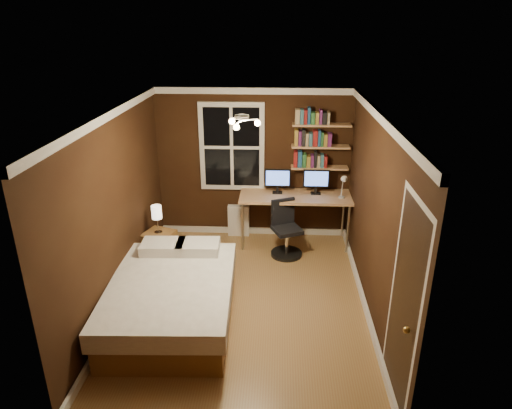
{
  "coord_description": "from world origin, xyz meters",
  "views": [
    {
      "loc": [
        0.42,
        -5.14,
        3.49
      ],
      "look_at": [
        0.13,
        0.45,
        1.2
      ],
      "focal_mm": 32.0,
      "sensor_mm": 36.0,
      "label": 1
    }
  ],
  "objects_px": {
    "monitor_left": "(278,181)",
    "office_chair": "(286,235)",
    "nightstand": "(160,248)",
    "desk_lamp": "(343,186)",
    "bedside_lamp": "(157,219)",
    "bed": "(172,298)",
    "monitor_right": "(316,182)",
    "radiator": "(239,220)",
    "desk": "(295,199)"
  },
  "relations": [
    {
      "from": "radiator",
      "to": "monitor_left",
      "type": "height_order",
      "value": "monitor_left"
    },
    {
      "from": "radiator",
      "to": "monitor_left",
      "type": "distance_m",
      "value": 1.04
    },
    {
      "from": "nightstand",
      "to": "bedside_lamp",
      "type": "relative_size",
      "value": 1.19
    },
    {
      "from": "bedside_lamp",
      "to": "monitor_left",
      "type": "distance_m",
      "value": 2.01
    },
    {
      "from": "monitor_left",
      "to": "bed",
      "type": "bearing_deg",
      "value": -119.04
    },
    {
      "from": "nightstand",
      "to": "desk_lamp",
      "type": "relative_size",
      "value": 1.17
    },
    {
      "from": "bedside_lamp",
      "to": "desk_lamp",
      "type": "height_order",
      "value": "desk_lamp"
    },
    {
      "from": "bedside_lamp",
      "to": "monitor_left",
      "type": "height_order",
      "value": "monitor_left"
    },
    {
      "from": "bed",
      "to": "office_chair",
      "type": "bearing_deg",
      "value": 48.99
    },
    {
      "from": "monitor_left",
      "to": "office_chair",
      "type": "xyz_separation_m",
      "value": [
        0.15,
        -0.5,
        -0.72
      ]
    },
    {
      "from": "bedside_lamp",
      "to": "office_chair",
      "type": "relative_size",
      "value": 0.49
    },
    {
      "from": "monitor_right",
      "to": "radiator",
      "type": "bearing_deg",
      "value": 172.73
    },
    {
      "from": "radiator",
      "to": "monitor_right",
      "type": "distance_m",
      "value": 1.51
    },
    {
      "from": "radiator",
      "to": "bed",
      "type": "bearing_deg",
      "value": -103.94
    },
    {
      "from": "radiator",
      "to": "monitor_right",
      "type": "bearing_deg",
      "value": -7.27
    },
    {
      "from": "nightstand",
      "to": "desk_lamp",
      "type": "xyz_separation_m",
      "value": [
        2.79,
        0.65,
        0.81
      ]
    },
    {
      "from": "nightstand",
      "to": "desk",
      "type": "distance_m",
      "value": 2.27
    },
    {
      "from": "desk",
      "to": "nightstand",
      "type": "bearing_deg",
      "value": -158.7
    },
    {
      "from": "desk",
      "to": "office_chair",
      "type": "distance_m",
      "value": 0.63
    },
    {
      "from": "radiator",
      "to": "office_chair",
      "type": "xyz_separation_m",
      "value": [
        0.8,
        -0.66,
        0.06
      ]
    },
    {
      "from": "bedside_lamp",
      "to": "radiator",
      "type": "relative_size",
      "value": 0.8
    },
    {
      "from": "nightstand",
      "to": "monitor_left",
      "type": "relative_size",
      "value": 1.23
    },
    {
      "from": "bed",
      "to": "desk",
      "type": "distance_m",
      "value": 2.73
    },
    {
      "from": "monitor_left",
      "to": "bedside_lamp",
      "type": "bearing_deg",
      "value": -153.22
    },
    {
      "from": "office_chair",
      "to": "radiator",
      "type": "bearing_deg",
      "value": 116.76
    },
    {
      "from": "monitor_left",
      "to": "monitor_right",
      "type": "xyz_separation_m",
      "value": [
        0.62,
        0.0,
        0.0
      ]
    },
    {
      "from": "bedside_lamp",
      "to": "monitor_left",
      "type": "xyz_separation_m",
      "value": [
        1.77,
        0.89,
        0.32
      ]
    },
    {
      "from": "bed",
      "to": "desk_lamp",
      "type": "relative_size",
      "value": 4.77
    },
    {
      "from": "nightstand",
      "to": "monitor_right",
      "type": "distance_m",
      "value": 2.67
    },
    {
      "from": "bed",
      "to": "bedside_lamp",
      "type": "xyz_separation_m",
      "value": [
        -0.51,
        1.38,
        0.44
      ]
    },
    {
      "from": "bed",
      "to": "nightstand",
      "type": "relative_size",
      "value": 4.07
    },
    {
      "from": "bed",
      "to": "monitor_left",
      "type": "height_order",
      "value": "monitor_left"
    },
    {
      "from": "desk_lamp",
      "to": "office_chair",
      "type": "xyz_separation_m",
      "value": [
        -0.87,
        -0.26,
        -0.74
      ]
    },
    {
      "from": "bedside_lamp",
      "to": "office_chair",
      "type": "xyz_separation_m",
      "value": [
        1.92,
        0.39,
        -0.4
      ]
    },
    {
      "from": "desk_lamp",
      "to": "radiator",
      "type": "bearing_deg",
      "value": 166.36
    },
    {
      "from": "nightstand",
      "to": "office_chair",
      "type": "height_order",
      "value": "office_chair"
    },
    {
      "from": "nightstand",
      "to": "desk_lamp",
      "type": "bearing_deg",
      "value": 32.39
    },
    {
      "from": "nightstand",
      "to": "bedside_lamp",
      "type": "distance_m",
      "value": 0.48
    },
    {
      "from": "desk",
      "to": "radiator",
      "type": "bearing_deg",
      "value": 165.09
    },
    {
      "from": "monitor_left",
      "to": "desk_lamp",
      "type": "xyz_separation_m",
      "value": [
        1.02,
        -0.24,
        0.02
      ]
    },
    {
      "from": "monitor_right",
      "to": "office_chair",
      "type": "distance_m",
      "value": 1.0
    },
    {
      "from": "bedside_lamp",
      "to": "monitor_right",
      "type": "height_order",
      "value": "monitor_right"
    },
    {
      "from": "bed",
      "to": "bedside_lamp",
      "type": "height_order",
      "value": "bedside_lamp"
    },
    {
      "from": "monitor_right",
      "to": "office_chair",
      "type": "xyz_separation_m",
      "value": [
        -0.47,
        -0.5,
        -0.72
      ]
    },
    {
      "from": "radiator",
      "to": "monitor_right",
      "type": "xyz_separation_m",
      "value": [
        1.28,
        -0.16,
        0.78
      ]
    },
    {
      "from": "bedside_lamp",
      "to": "monitor_right",
      "type": "xyz_separation_m",
      "value": [
        2.39,
        0.89,
        0.32
      ]
    },
    {
      "from": "nightstand",
      "to": "monitor_left",
      "type": "bearing_deg",
      "value": 46.06
    },
    {
      "from": "bedside_lamp",
      "to": "desk",
      "type": "height_order",
      "value": "bedside_lamp"
    },
    {
      "from": "bedside_lamp",
      "to": "monitor_right",
      "type": "distance_m",
      "value": 2.57
    },
    {
      "from": "desk_lamp",
      "to": "monitor_right",
      "type": "bearing_deg",
      "value": 148.58
    }
  ]
}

